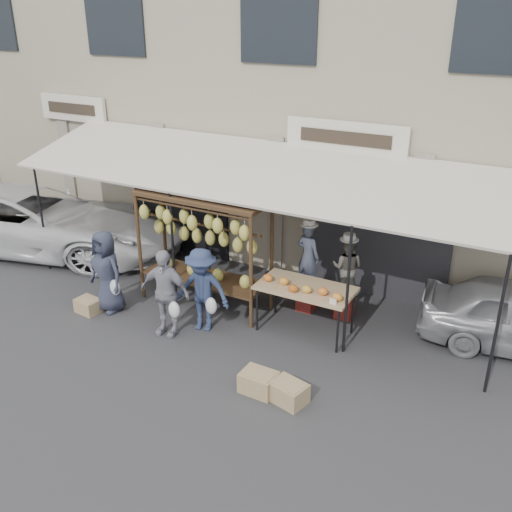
{
  "coord_description": "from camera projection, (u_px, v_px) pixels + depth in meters",
  "views": [
    {
      "loc": [
        5.17,
        -6.82,
        5.42
      ],
      "look_at": [
        0.66,
        1.4,
        1.3
      ],
      "focal_mm": 40.0,
      "sensor_mm": 36.0,
      "label": 1
    }
  ],
  "objects": [
    {
      "name": "crate_near_b",
      "position": [
        289.0,
        393.0,
        8.46
      ],
      "size": [
        0.6,
        0.51,
        0.31
      ],
      "primitive_type": "cube",
      "rotation": [
        0.0,
        0.0,
        -0.23
      ],
      "color": "tan",
      "rests_on": "ground_plane"
    },
    {
      "name": "crate_near_a",
      "position": [
        259.0,
        382.0,
        8.69
      ],
      "size": [
        0.55,
        0.42,
        0.32
      ],
      "primitive_type": "cube",
      "rotation": [
        0.0,
        0.0,
        -0.02
      ],
      "color": "tan",
      "rests_on": "ground_plane"
    },
    {
      "name": "vendor_left",
      "position": [
        308.0,
        257.0,
        10.66
      ],
      "size": [
        0.55,
        0.44,
        1.33
      ],
      "primitive_type": "imported",
      "rotation": [
        0.0,
        0.0,
        2.86
      ],
      "color": "#41475C",
      "rests_on": "stool_left"
    },
    {
      "name": "customer_right",
      "position": [
        202.0,
        290.0,
        10.13
      ],
      "size": [
        1.12,
        0.78,
        1.57
      ],
      "primitive_type": "imported",
      "rotation": [
        0.0,
        0.0,
        0.21
      ],
      "color": "navy",
      "rests_on": "ground_plane"
    },
    {
      "name": "vendor_right",
      "position": [
        347.0,
        268.0,
        10.41
      ],
      "size": [
        0.61,
        0.5,
        1.18
      ],
      "primitive_type": "imported",
      "rotation": [
        0.0,
        0.0,
        3.24
      ],
      "color": "#524E48",
      "rests_on": "stool_right"
    },
    {
      "name": "ground_plane",
      "position": [
        184.0,
        345.0,
        9.93
      ],
      "size": [
        90.0,
        90.0,
        0.0
      ],
      "primitive_type": "plane",
      "color": "#2D2D30"
    },
    {
      "name": "shophouse",
      "position": [
        334.0,
        87.0,
        13.68
      ],
      "size": [
        24.0,
        6.15,
        7.3
      ],
      "color": "tan",
      "rests_on": "ground_plane"
    },
    {
      "name": "van",
      "position": [
        24.0,
        205.0,
        13.5
      ],
      "size": [
        5.73,
        3.71,
        2.2
      ],
      "primitive_type": "imported",
      "rotation": [
        0.0,
        0.0,
        1.83
      ],
      "color": "white",
      "rests_on": "ground_plane"
    },
    {
      "name": "customer_left",
      "position": [
        107.0,
        272.0,
        10.79
      ],
      "size": [
        0.87,
        0.64,
        1.62
      ],
      "primitive_type": "imported",
      "rotation": [
        0.0,
        0.0,
        -0.17
      ],
      "color": "#2E3245",
      "rests_on": "ground_plane"
    },
    {
      "name": "banana_rack",
      "position": [
        202.0,
        230.0,
        10.68
      ],
      "size": [
        2.6,
        0.9,
        2.24
      ],
      "color": "#50351D",
      "rests_on": "ground_plane"
    },
    {
      "name": "stool_left",
      "position": [
        306.0,
        299.0,
        11.02
      ],
      "size": [
        0.41,
        0.41,
        0.45
      ],
      "primitive_type": "cube",
      "rotation": [
        0.0,
        0.0,
        -0.35
      ],
      "color": "maroon",
      "rests_on": "ground_plane"
    },
    {
      "name": "crate_far",
      "position": [
        88.0,
        306.0,
        10.96
      ],
      "size": [
        0.49,
        0.39,
        0.27
      ],
      "primitive_type": "cube",
      "rotation": [
        0.0,
        0.0,
        -0.1
      ],
      "color": "tan",
      "rests_on": "ground_plane"
    },
    {
      "name": "awning",
      "position": [
        248.0,
        171.0,
        10.72
      ],
      "size": [
        10.0,
        2.35,
        2.92
      ],
      "color": "beige",
      "rests_on": "ground_plane"
    },
    {
      "name": "produce_table",
      "position": [
        305.0,
        289.0,
        9.98
      ],
      "size": [
        1.7,
        0.9,
        1.04
      ],
      "color": "tan",
      "rests_on": "ground_plane"
    },
    {
      "name": "stool_right",
      "position": [
        345.0,
        307.0,
        10.74
      ],
      "size": [
        0.34,
        0.34,
        0.44
      ],
      "primitive_type": "cube",
      "rotation": [
        0.0,
        0.0,
        0.08
      ],
      "color": "maroon",
      "rests_on": "ground_plane"
    },
    {
      "name": "customer_mid",
      "position": [
        165.0,
        293.0,
        10.0
      ],
      "size": [
        0.99,
        0.51,
        1.62
      ],
      "primitive_type": "imported",
      "rotation": [
        0.0,
        0.0,
        0.13
      ],
      "color": "#9A99A5",
      "rests_on": "ground_plane"
    }
  ]
}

